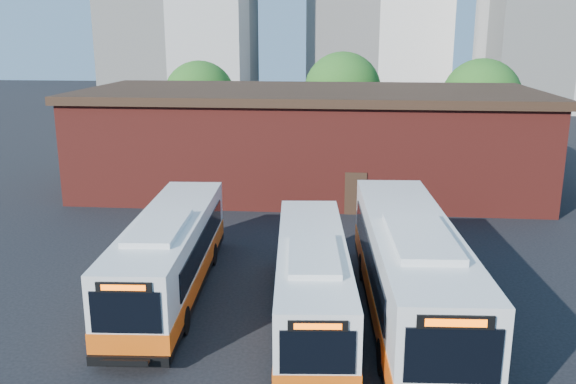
# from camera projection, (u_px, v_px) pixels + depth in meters

# --- Properties ---
(ground) EXTENTS (220.00, 220.00, 0.00)m
(ground) POSITION_uv_depth(u_px,v_px,m) (271.00, 329.00, 20.82)
(ground) COLOR black
(bus_midwest) EXTENTS (3.21, 12.11, 3.26)m
(bus_midwest) POSITION_uv_depth(u_px,v_px,m) (170.00, 258.00, 23.27)
(bus_midwest) COLOR silver
(bus_midwest) RESTS_ON ground
(bus_mideast) EXTENTS (3.25, 11.47, 3.09)m
(bus_mideast) POSITION_uv_depth(u_px,v_px,m) (312.00, 285.00, 20.97)
(bus_mideast) COLOR silver
(bus_mideast) RESTS_ON ground
(bus_east) EXTENTS (3.59, 13.74, 3.71)m
(bus_east) POSITION_uv_depth(u_px,v_px,m) (410.00, 274.00, 21.14)
(bus_east) COLOR silver
(bus_east) RESTS_ON ground
(transit_worker) EXTENTS (0.41, 0.61, 1.65)m
(transit_worker) POSITION_uv_depth(u_px,v_px,m) (357.00, 327.00, 19.15)
(transit_worker) COLOR black
(transit_worker) RESTS_ON ground
(depot_building) EXTENTS (28.60, 12.60, 6.40)m
(depot_building) POSITION_uv_depth(u_px,v_px,m) (309.00, 138.00, 39.27)
(depot_building) COLOR maroon
(depot_building) RESTS_ON ground
(tree_west) EXTENTS (6.00, 6.00, 7.65)m
(tree_west) POSITION_uv_depth(u_px,v_px,m) (200.00, 97.00, 51.41)
(tree_west) COLOR #382314
(tree_west) RESTS_ON ground
(tree_mid) EXTENTS (6.56, 6.56, 8.36)m
(tree_mid) POSITION_uv_depth(u_px,v_px,m) (342.00, 91.00, 52.12)
(tree_mid) COLOR #382314
(tree_mid) RESTS_ON ground
(tree_east) EXTENTS (6.24, 6.24, 7.96)m
(tree_east) POSITION_uv_depth(u_px,v_px,m) (481.00, 98.00, 48.26)
(tree_east) COLOR #382314
(tree_east) RESTS_ON ground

